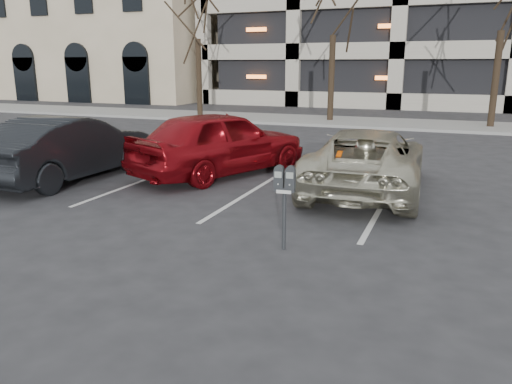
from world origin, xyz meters
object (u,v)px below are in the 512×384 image
(car_red, at_px, (220,142))
(car_dark, at_px, (69,148))
(suv_silver, at_px, (367,160))
(parking_meter, at_px, (285,187))

(car_red, bearing_deg, car_dark, 52.75)
(suv_silver, bearing_deg, car_red, -9.05)
(car_red, bearing_deg, parking_meter, 148.29)
(suv_silver, bearing_deg, car_dark, 8.70)
(car_red, height_order, car_dark, car_red)
(parking_meter, height_order, car_dark, car_dark)
(car_dark, bearing_deg, parking_meter, 159.05)
(car_red, xyz_separation_m, car_dark, (-3.13, -1.81, -0.05))
(parking_meter, distance_m, suv_silver, 4.08)
(suv_silver, distance_m, car_red, 3.70)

